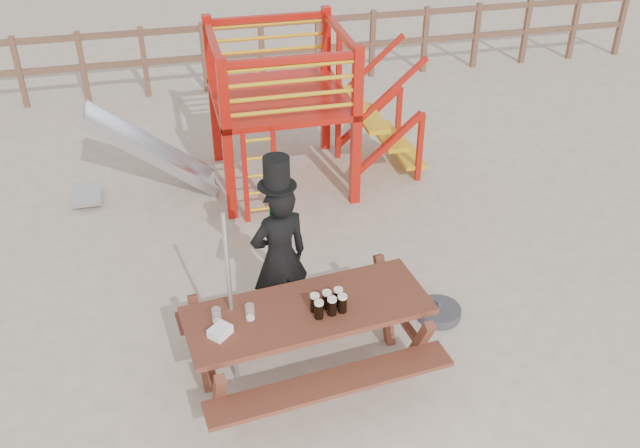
% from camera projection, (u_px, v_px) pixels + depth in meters
% --- Properties ---
extents(ground, '(60.00, 60.00, 0.00)m').
position_uv_depth(ground, '(333.00, 360.00, 6.89)').
color(ground, '#C3AF97').
rests_on(ground, ground).
extents(back_fence, '(15.09, 0.09, 1.20)m').
position_uv_depth(back_fence, '(233.00, 48.00, 12.19)').
color(back_fence, brown).
rests_on(back_fence, ground).
extents(playground_fort, '(4.71, 1.84, 2.10)m').
position_uv_depth(playground_fort, '(275.00, 108.00, 9.24)').
color(playground_fort, '#B3150B').
rests_on(playground_fort, ground).
extents(picnic_table, '(2.31, 1.72, 0.84)m').
position_uv_depth(picnic_table, '(308.00, 335.00, 6.41)').
color(picnic_table, brown).
rests_on(picnic_table, ground).
extents(man_with_hat, '(0.66, 0.51, 1.91)m').
position_uv_depth(man_with_hat, '(280.00, 254.00, 6.89)').
color(man_with_hat, black).
rests_on(man_with_hat, ground).
extents(metal_pole, '(0.04, 0.04, 1.83)m').
position_uv_depth(metal_pole, '(231.00, 302.00, 6.19)').
color(metal_pole, '#B2B2B7').
rests_on(metal_pole, ground).
extents(parasol_base, '(0.46, 0.46, 0.20)m').
position_uv_depth(parasol_base, '(438.00, 312.00, 7.40)').
color(parasol_base, '#37373C').
rests_on(parasol_base, ground).
extents(paper_bag, '(0.23, 0.22, 0.08)m').
position_uv_depth(paper_bag, '(220.00, 331.00, 5.93)').
color(paper_bag, white).
rests_on(paper_bag, picnic_table).
extents(stout_pints, '(0.31, 0.21, 0.17)m').
position_uv_depth(stout_pints, '(329.00, 303.00, 6.16)').
color(stout_pints, black).
rests_on(stout_pints, picnic_table).
extents(empty_glasses, '(0.36, 0.10, 0.15)m').
position_uv_depth(empty_glasses, '(233.00, 315.00, 6.06)').
color(empty_glasses, silver).
rests_on(empty_glasses, picnic_table).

